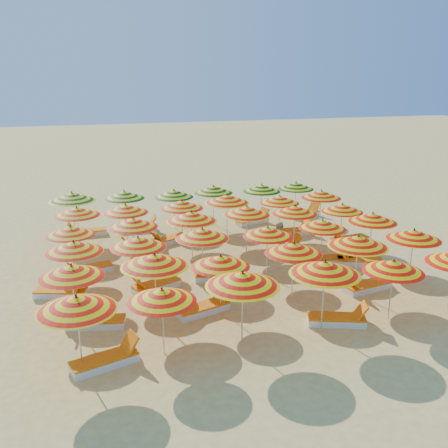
{
  "coord_description": "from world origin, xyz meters",
  "views": [
    {
      "loc": [
        -5.42,
        -17.15,
        7.15
      ],
      "look_at": [
        0.0,
        0.5,
        1.6
      ],
      "focal_mm": 40.0,
      "sensor_mm": 36.0,
      "label": 1
    }
  ],
  "objects_px": {
    "umbrella_6": "(72,271)",
    "umbrella_15": "(268,232)",
    "umbrella_13": "(138,242)",
    "lounger_4": "(366,286)",
    "lounger_5": "(62,292)",
    "umbrella_9": "(294,248)",
    "lounger_8": "(332,259)",
    "lounger_0": "(106,360)",
    "lounger_7": "(217,275)",
    "umbrella_24": "(77,211)",
    "lounger_1": "(338,319)",
    "umbrella_28": "(280,199)",
    "umbrella_29": "(321,194)",
    "lounger_6": "(155,285)",
    "umbrella_2": "(242,279)",
    "lounger_13": "(140,245)",
    "umbrella_14": "(202,234)",
    "umbrella_33": "(213,189)",
    "lounger_11": "(284,249)",
    "umbrella_17": "(373,218)",
    "umbrella_23": "(342,208)",
    "umbrella_32": "(174,194)",
    "umbrella_0": "(76,303)",
    "umbrella_16": "(322,224)",
    "umbrella_4": "(393,266)",
    "umbrella_21": "(247,211)",
    "umbrella_1": "(162,295)",
    "umbrella_8": "(221,261)",
    "lounger_15": "(292,231)",
    "umbrella_7": "(154,260)",
    "umbrella_19": "(133,223)",
    "lounger_17": "(139,228)",
    "umbrella_30": "(72,197)",
    "umbrella_34": "(262,188)",
    "lounger_18": "(253,221)",
    "umbrella_3": "(325,268)",
    "umbrella_10": "(358,241)",
    "umbrella_25": "(126,209)",
    "lounger_9": "(359,261)",
    "umbrella_22": "(295,210)",
    "lounger_10": "(88,269)",
    "lounger_16": "(87,232)",
    "lounger_12": "(349,239)",
    "umbrella_31": "(124,195)",
    "umbrella_12": "(74,247)",
    "umbrella_18": "(70,231)",
    "umbrella_26": "(182,204)",
    "umbrella_20": "(191,216)",
    "lounger_19": "(306,214)"
  },
  "relations": [
    {
      "from": "umbrella_3",
      "to": "umbrella_23",
      "type": "xyz_separation_m",
      "value": [
        4.33,
        6.54,
        -0.24
      ]
    },
    {
      "from": "umbrella_13",
      "to": "umbrella_17",
      "type": "height_order",
      "value": "umbrella_17"
    },
    {
      "from": "umbrella_0",
      "to": "umbrella_21",
      "type": "height_order",
      "value": "umbrella_0"
    },
    {
      "from": "umbrella_22",
      "to": "lounger_10",
      "type": "height_order",
      "value": "umbrella_22"
    },
    {
      "from": "umbrella_1",
      "to": "umbrella_21",
      "type": "xyz_separation_m",
      "value": [
        4.73,
        6.75,
        0.13
      ]
    },
    {
      "from": "umbrella_6",
      "to": "lounger_18",
      "type": "distance_m",
      "value": 12.19
    },
    {
      "from": "umbrella_16",
      "to": "lounger_11",
      "type": "xyz_separation_m",
      "value": [
        -0.74,
        1.8,
        -1.53
      ]
    },
    {
      "from": "lounger_5",
      "to": "umbrella_9",
      "type": "bearing_deg",
      "value": 0.25
    },
    {
      "from": "lounger_1",
      "to": "umbrella_15",
      "type": "bearing_deg",
      "value": 119.3
    },
    {
      "from": "umbrella_30",
      "to": "umbrella_34",
      "type": "distance_m",
      "value": 9.03
    },
    {
      "from": "umbrella_14",
      "to": "umbrella_33",
      "type": "height_order",
      "value": "umbrella_33"
    },
    {
      "from": "umbrella_6",
      "to": "lounger_16",
      "type": "height_order",
      "value": "umbrella_6"
    },
    {
      "from": "lounger_0",
      "to": "lounger_8",
      "type": "bearing_deg",
      "value": 11.66
    },
    {
      "from": "umbrella_14",
      "to": "umbrella_0",
      "type": "bearing_deg",
      "value": -133.16
    },
    {
      "from": "umbrella_0",
      "to": "umbrella_29",
      "type": "bearing_deg",
      "value": 38.42
    },
    {
      "from": "umbrella_8",
      "to": "lounger_15",
      "type": "relative_size",
      "value": 1.35
    },
    {
      "from": "umbrella_14",
      "to": "umbrella_26",
      "type": "relative_size",
      "value": 0.96
    },
    {
      "from": "umbrella_9",
      "to": "lounger_18",
      "type": "xyz_separation_m",
      "value": [
        1.77,
        8.52,
        -1.61
      ]
    },
    {
      "from": "umbrella_30",
      "to": "umbrella_32",
      "type": "bearing_deg",
      "value": 0.96
    },
    {
      "from": "umbrella_23",
      "to": "lounger_17",
      "type": "bearing_deg",
      "value": 150.44
    },
    {
      "from": "umbrella_10",
      "to": "umbrella_16",
      "type": "distance_m",
      "value": 2.63
    },
    {
      "from": "umbrella_19",
      "to": "lounger_6",
      "type": "height_order",
      "value": "umbrella_19"
    },
    {
      "from": "umbrella_25",
      "to": "umbrella_2",
      "type": "bearing_deg",
      "value": -76.42
    },
    {
      "from": "umbrella_4",
      "to": "umbrella_19",
      "type": "relative_size",
      "value": 1.18
    },
    {
      "from": "lounger_0",
      "to": "lounger_16",
      "type": "bearing_deg",
      "value": 73.97
    },
    {
      "from": "umbrella_4",
      "to": "umbrella_30",
      "type": "distance_m",
      "value": 14.16
    },
    {
      "from": "umbrella_6",
      "to": "umbrella_15",
      "type": "relative_size",
      "value": 0.89
    },
    {
      "from": "umbrella_12",
      "to": "umbrella_18",
      "type": "relative_size",
      "value": 0.98
    },
    {
      "from": "umbrella_28",
      "to": "umbrella_29",
      "type": "bearing_deg",
      "value": 2.82
    },
    {
      "from": "umbrella_7",
      "to": "umbrella_19",
      "type": "bearing_deg",
      "value": 90.72
    },
    {
      "from": "umbrella_2",
      "to": "lounger_13",
      "type": "relative_size",
      "value": 1.4
    },
    {
      "from": "umbrella_13",
      "to": "lounger_6",
      "type": "relative_size",
      "value": 1.13
    },
    {
      "from": "umbrella_3",
      "to": "lounger_11",
      "type": "distance_m",
      "value": 6.74
    },
    {
      "from": "umbrella_4",
      "to": "umbrella_21",
      "type": "height_order",
      "value": "umbrella_21"
    },
    {
      "from": "lounger_17",
      "to": "lounger_4",
      "type": "bearing_deg",
      "value": -49.84
    },
    {
      "from": "umbrella_8",
      "to": "umbrella_34",
      "type": "distance_m",
      "value": 10.17
    },
    {
      "from": "umbrella_23",
      "to": "umbrella_32",
      "type": "relative_size",
      "value": 0.94
    },
    {
      "from": "lounger_12",
      "to": "umbrella_28",
      "type": "bearing_deg",
      "value": -45.44
    },
    {
      "from": "umbrella_31",
      "to": "lounger_10",
      "type": "height_order",
      "value": "umbrella_31"
    },
    {
      "from": "umbrella_28",
      "to": "lounger_9",
      "type": "xyz_separation_m",
      "value": [
        1.48,
        -4.47,
        -1.53
      ]
    },
    {
      "from": "umbrella_1",
      "to": "umbrella_28",
      "type": "height_order",
      "value": "umbrella_1"
    },
    {
      "from": "lounger_17",
      "to": "lounger_19",
      "type": "bearing_deg",
      "value": 3.69
    },
    {
      "from": "umbrella_13",
      "to": "lounger_16",
      "type": "bearing_deg",
      "value": 102.36
    },
    {
      "from": "lounger_0",
      "to": "lounger_7",
      "type": "bearing_deg",
      "value": 30.75
    },
    {
      "from": "lounger_4",
      "to": "umbrella_20",
      "type": "bearing_deg",
      "value": -50.54
    },
    {
      "from": "umbrella_6",
      "to": "lounger_8",
      "type": "height_order",
      "value": "umbrella_6"
    },
    {
      "from": "umbrella_24",
      "to": "lounger_1",
      "type": "bearing_deg",
      "value": -50.78
    },
    {
      "from": "umbrella_13",
      "to": "lounger_4",
      "type": "xyz_separation_m",
      "value": [
        7.44,
        -2.26,
        -1.61
      ]
    },
    {
      "from": "umbrella_24",
      "to": "lounger_11",
      "type": "xyz_separation_m",
      "value": [
        8.15,
        -2.58,
        -1.61
      ]
    },
    {
      "from": "umbrella_19",
      "to": "umbrella_23",
      "type": "distance_m",
      "value": 8.9
    }
  ]
}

